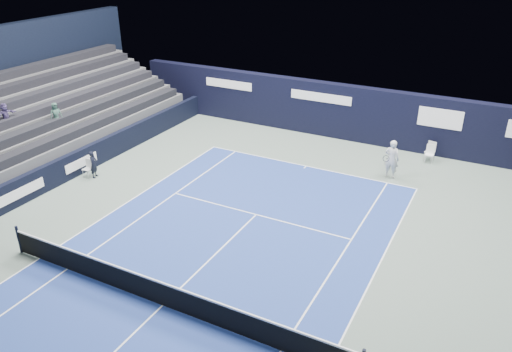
{
  "coord_description": "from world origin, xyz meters",
  "views": [
    {
      "loc": [
        8.32,
        -9.59,
        10.5
      ],
      "look_at": [
        -0.48,
        7.31,
        1.3
      ],
      "focal_mm": 35.0,
      "sensor_mm": 36.0,
      "label": 1
    }
  ],
  "objects": [
    {
      "name": "ground",
      "position": [
        0.0,
        2.0,
        0.0
      ],
      "size": [
        48.0,
        48.0,
        0.0
      ],
      "primitive_type": "plane",
      "color": "#58685E",
      "rests_on": "ground"
    },
    {
      "name": "court_surface",
      "position": [
        0.0,
        0.0,
        0.0
      ],
      "size": [
        10.97,
        23.77,
        0.01
      ],
      "primitive_type": "cube",
      "color": "navy",
      "rests_on": "ground"
    },
    {
      "name": "folding_chair_back_a",
      "position": [
        5.38,
        15.29,
        0.53
      ],
      "size": [
        0.43,
        0.41,
        0.94
      ],
      "rotation": [
        0.0,
        0.0,
        0.03
      ],
      "color": "white",
      "rests_on": "ground"
    },
    {
      "name": "folding_chair_back_b",
      "position": [
        5.35,
        15.63,
        0.55
      ],
      "size": [
        0.52,
        0.51,
        0.97
      ],
      "rotation": [
        0.0,
        0.0,
        -0.24
      ],
      "color": "silver",
      "rests_on": "ground"
    },
    {
      "name": "line_judge_chair",
      "position": [
        -8.89,
        5.97,
        0.49
      ],
      "size": [
        0.42,
        0.41,
        0.87
      ],
      "rotation": [
        0.0,
        0.0,
        0.1
      ],
      "color": "silver",
      "rests_on": "ground"
    },
    {
      "name": "line_judge",
      "position": [
        -8.56,
        6.04,
        0.66
      ],
      "size": [
        0.45,
        0.56,
        1.33
      ],
      "primitive_type": "imported",
      "rotation": [
        0.0,
        0.0,
        1.88
      ],
      "color": "black",
      "rests_on": "ground"
    },
    {
      "name": "court_markings",
      "position": [
        0.0,
        0.0,
        0.01
      ],
      "size": [
        11.03,
        23.83,
        0.0
      ],
      "color": "white",
      "rests_on": "court_surface"
    },
    {
      "name": "tennis_net",
      "position": [
        0.0,
        0.0,
        0.51
      ],
      "size": [
        12.9,
        0.1,
        1.1
      ],
      "color": "black",
      "rests_on": "ground"
    },
    {
      "name": "back_sponsor_wall",
      "position": [
        0.01,
        16.5,
        1.55
      ],
      "size": [
        26.0,
        0.63,
        3.1
      ],
      "color": "black",
      "rests_on": "ground"
    },
    {
      "name": "side_barrier_left",
      "position": [
        -9.5,
        5.97,
        0.6
      ],
      "size": [
        0.33,
        22.0,
        1.2
      ],
      "color": "black",
      "rests_on": "ground"
    },
    {
      "name": "spectator_stand",
      "position": [
        -13.28,
        6.99,
        1.95
      ],
      "size": [
        6.0,
        18.0,
        6.4
      ],
      "color": "#454648",
      "rests_on": "ground"
    },
    {
      "name": "tennis_player",
      "position": [
        4.03,
        12.59,
        0.95
      ],
      "size": [
        0.72,
        0.86,
        1.9
      ],
      "color": "silver",
      "rests_on": "ground"
    }
  ]
}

